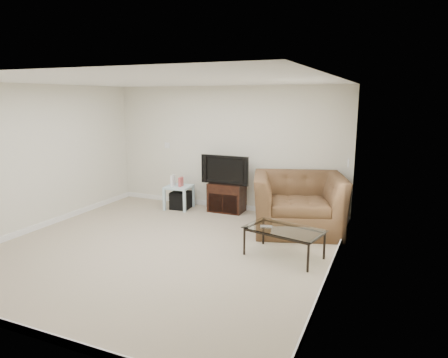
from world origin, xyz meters
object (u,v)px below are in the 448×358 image
at_px(television, 227,169).
at_px(coffee_table, 284,243).
at_px(subwoofer, 181,200).
at_px(side_table, 179,197).
at_px(recliner, 298,193).
at_px(tv_stand, 227,197).

distance_m(television, coffee_table, 2.58).
relative_size(subwoofer, coffee_table, 0.34).
height_order(side_table, recliner, recliner).
bearing_deg(recliner, side_table, 153.74).
bearing_deg(coffee_table, tv_stand, 131.86).
bearing_deg(subwoofer, television, 10.53).
relative_size(television, recliner, 0.61).
bearing_deg(tv_stand, subwoofer, -168.82).
bearing_deg(side_table, subwoofer, 38.48).
xyz_separation_m(subwoofer, recliner, (2.55, -0.41, 0.49)).
xyz_separation_m(tv_stand, recliner, (1.59, -0.62, 0.37)).
relative_size(side_table, recliner, 0.33).
distance_m(television, side_table, 1.19).
distance_m(subwoofer, recliner, 2.63).
relative_size(tv_stand, subwoofer, 1.90).
distance_m(tv_stand, recliner, 1.75).
xyz_separation_m(recliner, coffee_table, (0.09, -1.26, -0.45)).
xyz_separation_m(tv_stand, coffee_table, (1.68, -1.88, -0.08)).
relative_size(tv_stand, coffee_table, 0.64).
height_order(tv_stand, recliner, recliner).
bearing_deg(recliner, subwoofer, 153.15).
distance_m(tv_stand, coffee_table, 2.52).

